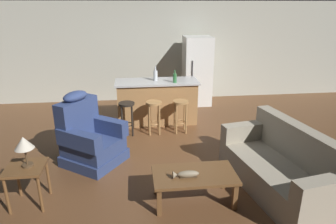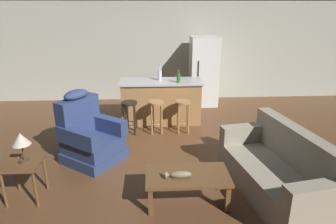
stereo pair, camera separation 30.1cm
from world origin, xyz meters
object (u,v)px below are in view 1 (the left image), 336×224
at_px(bar_stool_left, 127,113).
at_px(fish_figurine, 186,174).
at_px(coffee_table, 194,177).
at_px(couch, 281,168).
at_px(end_table, 26,173).
at_px(table_lamp, 24,144).
at_px(refrigerator, 197,71).
at_px(bottle_short_amber, 155,75).
at_px(bar_stool_right, 181,111).
at_px(recliner_near_lamp, 89,138).
at_px(kitchen_island, 157,102).
at_px(bar_stool_middle, 154,112).
at_px(bottle_tall_green, 175,78).

bearing_deg(bar_stool_left, fish_figurine, -72.04).
height_order(coffee_table, couch, couch).
height_order(end_table, table_lamp, table_lamp).
height_order(refrigerator, bottle_short_amber, refrigerator).
bearing_deg(table_lamp, bar_stool_right, 42.22).
relative_size(recliner_near_lamp, bottle_short_amber, 3.84).
distance_m(kitchen_island, bar_stool_left, 0.91).
height_order(couch, recliner_near_lamp, recliner_near_lamp).
bearing_deg(table_lamp, couch, -1.46).
bearing_deg(bar_stool_left, coffee_table, -68.69).
height_order(kitchen_island, bar_stool_right, kitchen_island).
distance_m(kitchen_island, refrigerator, 1.71).
height_order(coffee_table, bar_stool_right, bar_stool_right).
xyz_separation_m(bar_stool_right, bottle_short_amber, (-0.45, 0.66, 0.60)).
xyz_separation_m(recliner_near_lamp, bar_stool_middle, (1.15, 1.04, 0.05)).
height_order(couch, bottle_short_amber, bottle_short_amber).
distance_m(couch, bottle_short_amber, 3.33).
relative_size(recliner_near_lamp, bottle_tall_green, 4.46).
bearing_deg(recliner_near_lamp, bottle_tall_green, 77.68).
xyz_separation_m(couch, bar_stool_right, (-1.09, 2.20, 0.13)).
bearing_deg(bottle_tall_green, refrigerator, 60.79).
height_order(couch, kitchen_island, kitchen_island).
distance_m(table_lamp, bar_stool_right, 3.17).
distance_m(table_lamp, bottle_tall_green, 3.42).
xyz_separation_m(table_lamp, bottle_short_amber, (1.87, 2.77, 0.20)).
bearing_deg(coffee_table, bar_stool_left, 111.31).
distance_m(bar_stool_right, bottle_short_amber, 1.00).
bearing_deg(recliner_near_lamp, bar_stool_middle, 77.66).
xyz_separation_m(table_lamp, bottle_tall_green, (2.27, 2.55, 0.18)).
xyz_separation_m(recliner_near_lamp, end_table, (-0.66, -1.08, 0.04)).
distance_m(bar_stool_left, refrigerator, 2.60).
height_order(end_table, bar_stool_middle, bar_stool_middle).
bearing_deg(bar_stool_right, refrigerator, 68.62).
bearing_deg(recliner_near_lamp, couch, 13.00).
distance_m(recliner_near_lamp, refrigerator, 3.78).
xyz_separation_m(bottle_tall_green, bottle_short_amber, (-0.39, 0.22, 0.02)).
xyz_separation_m(fish_figurine, bar_stool_middle, (-0.23, 2.39, 0.01)).
bearing_deg(recliner_near_lamp, end_table, -86.12).
bearing_deg(couch, bar_stool_middle, -63.61).
relative_size(bar_stool_middle, bottle_short_amber, 2.18).
relative_size(coffee_table, bottle_short_amber, 3.52).
xyz_separation_m(bar_stool_middle, bottle_short_amber, (0.09, 0.66, 0.60)).
relative_size(fish_figurine, refrigerator, 0.19).
bearing_deg(bottle_short_amber, recliner_near_lamp, -126.13).
bearing_deg(bar_stool_right, end_table, -138.04).
distance_m(bar_stool_middle, bottle_short_amber, 0.89).
relative_size(fish_figurine, recliner_near_lamp, 0.28).
xyz_separation_m(fish_figurine, table_lamp, (-2.02, 0.28, 0.41)).
bearing_deg(bottle_tall_green, fish_figurine, -95.06).
distance_m(table_lamp, bottle_short_amber, 3.35).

